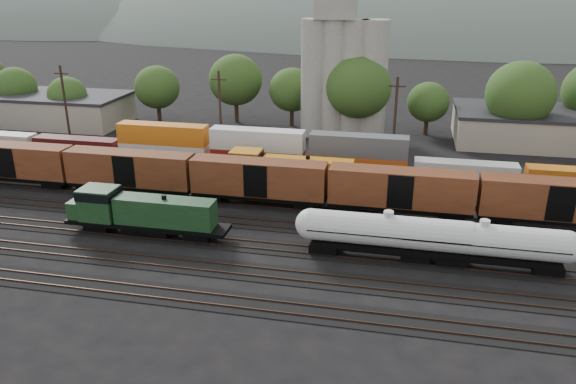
% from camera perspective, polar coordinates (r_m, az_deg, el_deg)
% --- Properties ---
extents(ground, '(600.00, 600.00, 0.00)m').
position_cam_1_polar(ground, '(58.17, -2.27, -3.31)').
color(ground, black).
extents(tracks, '(180.00, 33.20, 0.20)m').
position_cam_1_polar(tracks, '(58.15, -2.28, -3.27)').
color(tracks, black).
rests_on(tracks, ground).
extents(green_locomotive, '(16.45, 2.90, 4.35)m').
position_cam_1_polar(green_locomotive, '(56.79, -15.01, -1.94)').
color(green_locomotive, black).
rests_on(green_locomotive, ground).
extents(tank_car_a, '(16.74, 3.00, 4.39)m').
position_cam_1_polar(tank_car_a, '(51.00, 10.06, -4.08)').
color(tank_car_a, silver).
rests_on(tank_car_a, ground).
extents(tank_car_b, '(16.35, 2.93, 4.28)m').
position_cam_1_polar(tank_car_b, '(51.55, 19.14, -4.77)').
color(tank_car_b, silver).
rests_on(tank_car_b, ground).
extents(orange_locomotive, '(17.74, 2.96, 4.44)m').
position_cam_1_polar(orange_locomotive, '(66.37, -0.56, 2.21)').
color(orange_locomotive, black).
rests_on(orange_locomotive, ground).
extents(boxcar_string, '(122.80, 2.90, 4.20)m').
position_cam_1_polar(boxcar_string, '(64.29, -9.65, 1.82)').
color(boxcar_string, black).
rests_on(boxcar_string, ground).
extents(container_wall, '(183.60, 2.60, 5.80)m').
position_cam_1_polar(container_wall, '(69.87, 7.54, 2.93)').
color(container_wall, black).
rests_on(container_wall, ground).
extents(grain_silo, '(13.40, 5.00, 29.00)m').
position_cam_1_polar(grain_silo, '(88.77, 5.57, 12.75)').
color(grain_silo, '#98968C').
rests_on(grain_silo, ground).
extents(industrial_sheds, '(119.38, 17.26, 5.10)m').
position_cam_1_polar(industrial_sheds, '(89.40, 7.46, 7.04)').
color(industrial_sheds, '#9E937F').
rests_on(industrial_sheds, ground).
extents(tree_band, '(167.18, 16.60, 12.85)m').
position_cam_1_polar(tree_band, '(90.87, 12.50, 9.98)').
color(tree_band, black).
rests_on(tree_band, ground).
extents(utility_poles, '(122.20, 0.36, 12.00)m').
position_cam_1_polar(utility_poles, '(76.57, 1.72, 7.65)').
color(utility_poles, black).
rests_on(utility_poles, ground).
extents(distant_hills, '(860.00, 286.00, 130.00)m').
position_cam_1_polar(distant_hills, '(314.63, 14.18, 12.36)').
color(distant_hills, '#59665B').
rests_on(distant_hills, ground).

